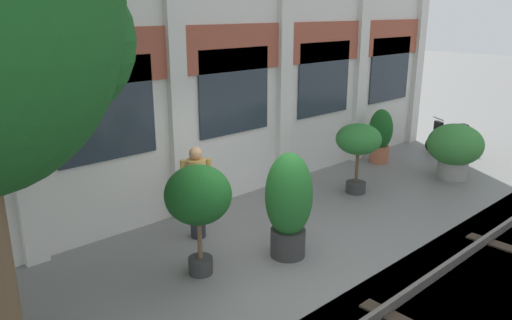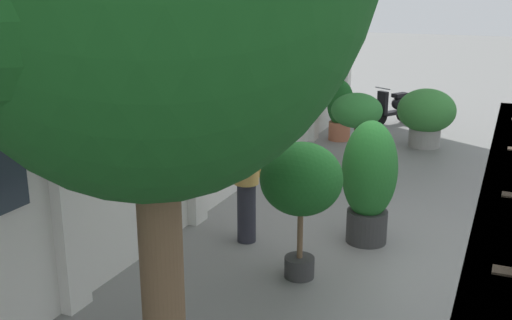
% 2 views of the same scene
% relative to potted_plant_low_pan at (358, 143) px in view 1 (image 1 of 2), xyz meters
% --- Properties ---
extents(ground_plane, '(80.00, 80.00, 0.00)m').
position_rel_potted_plant_low_pan_xyz_m(ground_plane, '(-3.48, -0.95, -1.12)').
color(ground_plane, slate).
extents(apartment_facade, '(16.93, 0.64, 7.75)m').
position_rel_potted_plant_low_pan_xyz_m(apartment_facade, '(-3.48, 1.80, 2.74)').
color(apartment_facade, silver).
rests_on(apartment_facade, ground).
extents(potted_plant_low_pan, '(0.96, 0.96, 1.52)m').
position_rel_potted_plant_low_pan_xyz_m(potted_plant_low_pan, '(0.00, 0.00, 0.00)').
color(potted_plant_low_pan, '#333333').
rests_on(potted_plant_low_pan, ground).
extents(potted_plant_stone_basin, '(0.75, 0.75, 1.73)m').
position_rel_potted_plant_low_pan_xyz_m(potted_plant_stone_basin, '(-3.17, -1.00, -0.21)').
color(potted_plant_stone_basin, '#333333').
rests_on(potted_plant_stone_basin, ground).
extents(potted_plant_ribbed_drum, '(1.27, 1.27, 1.29)m').
position_rel_potted_plant_low_pan_xyz_m(potted_plant_ribbed_drum, '(2.47, -0.95, -0.37)').
color(potted_plant_ribbed_drum, gray).
rests_on(potted_plant_ribbed_drum, ground).
extents(potted_plant_terracotta_small, '(0.98, 0.98, 1.70)m').
position_rel_potted_plant_low_pan_xyz_m(potted_plant_terracotta_small, '(-4.55, -0.51, 0.09)').
color(potted_plant_terracotta_small, '#333333').
rests_on(potted_plant_terracotta_small, ground).
extents(potted_plant_fluted_column, '(0.60, 0.60, 1.39)m').
position_rel_potted_plant_low_pan_xyz_m(potted_plant_fluted_column, '(2.29, 0.96, -0.40)').
color(potted_plant_fluted_column, '#B76647').
rests_on(potted_plant_fluted_column, ground).
extents(scooter_near_curb, '(1.22, 0.83, 0.98)m').
position_rel_potted_plant_low_pan_xyz_m(scooter_near_curb, '(4.58, 0.15, -0.68)').
color(scooter_near_curb, black).
rests_on(scooter_near_curb, ground).
extents(resident_by_doorway, '(0.46, 0.34, 1.63)m').
position_rel_potted_plant_low_pan_xyz_m(resident_by_doorway, '(-3.83, 0.53, -0.25)').
color(resident_by_doorway, '#282833').
rests_on(resident_by_doorway, ground).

